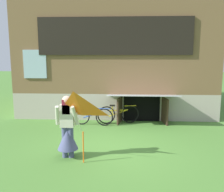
{
  "coord_description": "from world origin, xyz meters",
  "views": [
    {
      "loc": [
        0.46,
        -6.72,
        2.64
      ],
      "look_at": [
        0.02,
        0.94,
        1.34
      ],
      "focal_mm": 40.54,
      "sensor_mm": 36.0,
      "label": 1
    }
  ],
  "objects": [
    {
      "name": "ground_plane",
      "position": [
        0.0,
        0.0,
        0.0
      ],
      "size": [
        60.0,
        60.0,
        0.0
      ],
      "primitive_type": "plane",
      "color": "#4C7F33"
    },
    {
      "name": "log_house",
      "position": [
        0.0,
        5.7,
        2.47
      ],
      "size": [
        8.16,
        6.53,
        4.94
      ],
      "color": "#ADA393",
      "rests_on": "ground_plane"
    },
    {
      "name": "kite",
      "position": [
        -0.74,
        -1.17,
        1.36
      ],
      "size": [
        1.07,
        0.96,
        1.72
      ],
      "color": "orange",
      "rests_on": "ground_plane"
    },
    {
      "name": "person",
      "position": [
        -1.02,
        -0.66,
        0.67
      ],
      "size": [
        0.61,
        0.52,
        1.6
      ],
      "rotation": [
        0.0,
        0.0,
        0.36
      ],
      "color": "#474C75",
      "rests_on": "ground_plane"
    },
    {
      "name": "bicycle_blue",
      "position": [
        -0.78,
        2.3,
        0.34
      ],
      "size": [
        1.52,
        0.22,
        0.7
      ],
      "rotation": [
        0.0,
        0.0,
        -0.11
      ],
      "color": "black",
      "rests_on": "ground_plane"
    },
    {
      "name": "bicycle_yellow",
      "position": [
        0.16,
        2.6,
        0.35
      ],
      "size": [
        1.57,
        0.35,
        0.73
      ],
      "rotation": [
        0.0,
        0.0,
        0.19
      ],
      "color": "black",
      "rests_on": "ground_plane"
    }
  ]
}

